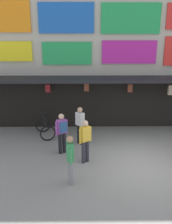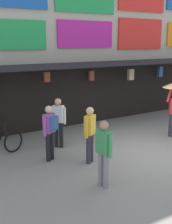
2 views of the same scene
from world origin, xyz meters
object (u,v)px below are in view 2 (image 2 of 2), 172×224
object	(u,v)px
bicycle_parked	(3,137)
pedestrian_in_blue	(104,150)
pedestrian_in_white	(50,129)
pedestrian_in_black	(90,132)
pedestrian_in_green	(58,120)

from	to	relation	value
bicycle_parked	pedestrian_in_blue	size ratio (longest dim) A/B	0.79
pedestrian_in_white	pedestrian_in_black	size ratio (longest dim) A/B	1.00
pedestrian_in_blue	pedestrian_in_black	world-z (taller)	same
bicycle_parked	pedestrian_in_blue	world-z (taller)	pedestrian_in_blue
bicycle_parked	pedestrian_in_green	xyz separation A→B (m)	(1.64, -0.86, 0.55)
bicycle_parked	pedestrian_in_blue	xyz separation A→B (m)	(1.37, -3.90, 0.55)
pedestrian_in_white	pedestrian_in_black	distance (m)	1.18
pedestrian_in_white	pedestrian_in_blue	bearing A→B (deg)	-78.69
pedestrian_in_blue	pedestrian_in_green	bearing A→B (deg)	84.82
pedestrian_in_white	pedestrian_in_green	size ratio (longest dim) A/B	1.00
pedestrian_in_white	pedestrian_in_black	bearing A→B (deg)	-38.87
pedestrian_in_white	pedestrian_in_blue	distance (m)	2.19
pedestrian_in_blue	pedestrian_in_white	bearing A→B (deg)	101.31
pedestrian_in_white	pedestrian_in_black	xyz separation A→B (m)	(0.92, -0.74, -0.04)
bicycle_parked	pedestrian_in_black	xyz separation A→B (m)	(1.85, -2.49, 0.55)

